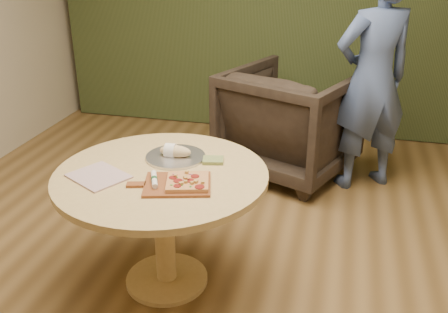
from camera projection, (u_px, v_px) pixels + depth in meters
room_shell at (209, 63)px, 2.41m from camera, size 5.04×6.04×2.84m
pedestal_table at (162, 194)px, 2.86m from camera, size 1.21×1.21×0.75m
pizza_paddle at (176, 184)px, 2.65m from camera, size 0.47×0.36×0.01m
flatbread_pizza at (188, 182)px, 2.63m from camera, size 0.27×0.27×0.04m
cutlery_roll at (154, 179)px, 2.65m from camera, size 0.10×0.19×0.03m
newspaper at (99, 176)px, 2.74m from camera, size 0.38×0.36×0.01m
serving_tray at (176, 157)px, 2.98m from camera, size 0.36×0.36×0.02m
bread_roll at (174, 151)px, 2.96m from camera, size 0.19×0.09×0.09m
green_packet at (213, 160)px, 2.92m from camera, size 0.14×0.12×0.02m
armchair at (291, 116)px, 4.36m from camera, size 1.30×1.26×1.04m
person_standing at (372, 79)px, 3.95m from camera, size 0.80×0.72×1.84m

